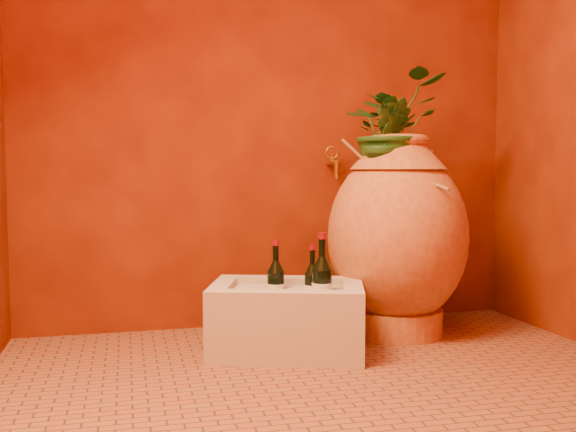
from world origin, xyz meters
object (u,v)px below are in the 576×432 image
object	(u,v)px
wine_bottle_b	(312,288)
stone_basin	(287,320)
amphora	(397,236)
wall_tap	(333,161)
wine_bottle_c	(322,286)
wine_bottle_a	(276,287)

from	to	relation	value
wine_bottle_b	stone_basin	bearing A→B (deg)	-164.55
amphora	wall_tap	size ratio (longest dim) A/B	5.74
amphora	wine_bottle_c	xyz separation A→B (m)	(-0.45, -0.24, -0.18)
wine_bottle_a	wine_bottle_b	xyz separation A→B (m)	(0.16, -0.01, -0.01)
wine_bottle_b	wall_tap	xyz separation A→B (m)	(0.23, 0.41, 0.56)
wine_bottle_c	wall_tap	size ratio (longest dim) A/B	2.15
stone_basin	wine_bottle_c	size ratio (longest dim) A/B	2.10
amphora	wine_bottle_c	world-z (taller)	amphora
stone_basin	wine_bottle_a	distance (m)	0.15
amphora	wine_bottle_a	world-z (taller)	amphora
amphora	wall_tap	bearing A→B (deg)	131.22
amphora	stone_basin	xyz separation A→B (m)	(-0.58, -0.18, -0.33)
stone_basin	wine_bottle_b	size ratio (longest dim) A/B	2.55
wine_bottle_c	wall_tap	world-z (taller)	wall_tap
stone_basin	wine_bottle_a	xyz separation A→B (m)	(-0.04, 0.05, 0.13)
amphora	wall_tap	xyz separation A→B (m)	(-0.23, 0.27, 0.36)
amphora	wine_bottle_a	bearing A→B (deg)	-167.90
stone_basin	wine_bottle_b	xyz separation A→B (m)	(0.12, 0.03, 0.13)
stone_basin	wall_tap	distance (m)	0.89
wine_bottle_a	wine_bottle_c	world-z (taller)	wine_bottle_c
stone_basin	wine_bottle_a	bearing A→B (deg)	130.12
amphora	stone_basin	distance (m)	0.69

